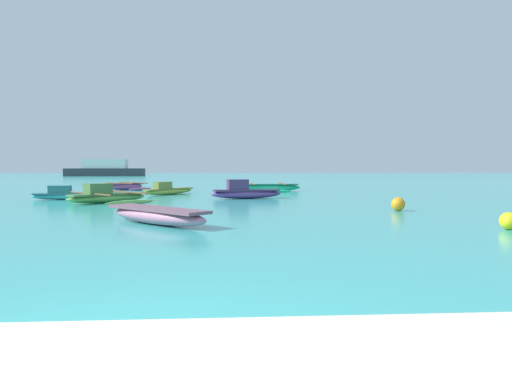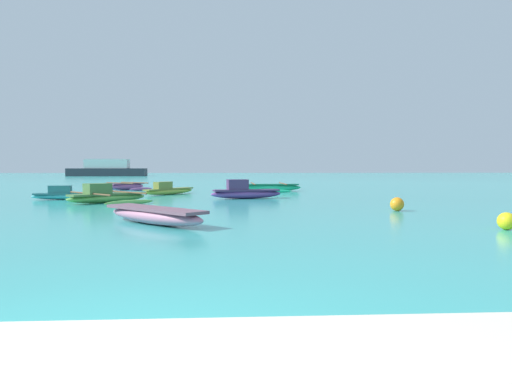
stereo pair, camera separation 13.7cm
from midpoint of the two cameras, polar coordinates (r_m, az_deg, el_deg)
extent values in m
ellipsoid|color=#71428F|center=(21.82, -1.04, -0.26)|extent=(3.51, 1.40, 0.44)
cube|color=#4A315B|center=(21.81, -1.04, 0.21)|extent=(3.24, 1.31, 0.08)
cube|color=#4A315B|center=(21.70, -2.14, 0.94)|extent=(1.07, 0.78, 0.48)
ellipsoid|color=#BED44D|center=(25.63, -10.65, 0.08)|extent=(2.62, 3.39, 0.34)
cube|color=olive|center=(25.62, -10.65, 0.37)|extent=(2.43, 3.13, 0.08)
cube|color=olive|center=(25.26, -11.39, 0.84)|extent=(0.96, 1.11, 0.37)
ellipsoid|color=#AD599B|center=(31.56, -15.68, 0.67)|extent=(2.08, 2.29, 0.44)
cube|color=#6B3D62|center=(31.55, -15.68, 1.00)|extent=(1.93, 2.12, 0.08)
cylinder|color=brown|center=(31.90, -14.84, 1.14)|extent=(2.21, 1.93, 0.07)
cylinder|color=brown|center=(31.20, -16.55, 1.07)|extent=(2.21, 1.93, 0.07)
ellipsoid|color=#AD599B|center=(32.72, -17.18, 0.52)|extent=(1.34, 1.50, 0.20)
ellipsoid|color=#AD599B|center=(30.42, -14.06, 0.38)|extent=(1.34, 1.50, 0.20)
ellipsoid|color=#6DB654|center=(20.42, -17.87, -0.71)|extent=(3.16, 2.97, 0.39)
cube|color=#49713B|center=(20.41, -17.88, -0.27)|extent=(2.93, 2.76, 0.08)
cube|color=#49713B|center=(20.19, -19.01, 0.41)|extent=(1.19, 1.17, 0.43)
cylinder|color=brown|center=(20.79, -15.92, -0.01)|extent=(2.44, 2.68, 0.07)
cylinder|color=brown|center=(20.05, -19.90, -0.19)|extent=(2.44, 2.68, 0.07)
ellipsoid|color=#6DB654|center=(22.01, -20.01, -0.73)|extent=(1.74, 1.60, 0.20)
ellipsoid|color=#6DB654|center=(18.87, -15.36, -1.26)|extent=(1.74, 1.60, 0.20)
ellipsoid|color=#1EBC84|center=(28.55, 1.65, 0.56)|extent=(4.16, 0.70, 0.46)
cube|color=#1D7455|center=(28.54, 1.65, 0.94)|extent=(3.83, 0.67, 0.08)
cylinder|color=brown|center=(28.65, 3.51, 1.06)|extent=(0.14, 3.45, 0.07)
cylinder|color=brown|center=(28.45, -0.22, 1.06)|extent=(0.14, 3.45, 0.07)
ellipsoid|color=#1EBC84|center=(30.27, 1.30, 0.46)|extent=(2.51, 0.25, 0.20)
ellipsoid|color=#1EBC84|center=(26.85, 2.04, 0.12)|extent=(2.51, 0.25, 0.20)
ellipsoid|color=#BF7896|center=(12.35, -12.29, -2.91)|extent=(3.25, 3.33, 0.44)
cube|color=#764F5F|center=(12.33, -12.30, -2.08)|extent=(3.02, 3.09, 0.08)
ellipsoid|color=#3DB1BA|center=(22.87, -22.07, -0.49)|extent=(3.46, 1.02, 0.31)
cube|color=#2E6E73|center=(22.87, -22.07, -0.20)|extent=(3.18, 0.96, 0.08)
cube|color=#2E6E73|center=(22.95, -23.13, 0.32)|extent=(1.01, 0.63, 0.34)
sphere|color=yellow|center=(12.53, 29.10, -3.19)|extent=(0.42, 0.42, 0.42)
sphere|color=orange|center=(16.41, 17.45, -1.46)|extent=(0.47, 0.47, 0.47)
cube|color=#2D333D|center=(82.10, -18.05, 2.37)|extent=(13.10, 2.88, 1.31)
cube|color=white|center=(82.10, -18.07, 3.37)|extent=(7.20, 2.45, 1.57)
camera|label=1|loc=(0.07, -89.83, 0.01)|focal=32.00mm
camera|label=2|loc=(0.07, 90.17, -0.01)|focal=32.00mm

